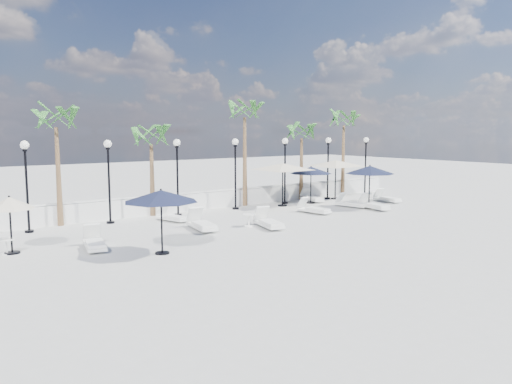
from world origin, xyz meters
TOP-DOWN VIEW (x-y plane):
  - ground at (0.00, 0.00)m, footprint 100.00×100.00m
  - balustrade at (0.00, 7.50)m, footprint 26.00×0.30m
  - lamppost_0 at (-10.50, 6.50)m, footprint 0.36×0.36m
  - lamppost_1 at (-7.00, 6.50)m, footprint 0.36×0.36m
  - lamppost_2 at (-3.50, 6.50)m, footprint 0.36×0.36m
  - lamppost_3 at (0.00, 6.50)m, footprint 0.36×0.36m
  - lamppost_4 at (3.50, 6.50)m, footprint 0.36×0.36m
  - lamppost_5 at (7.00, 6.50)m, footprint 0.36×0.36m
  - lamppost_6 at (10.50, 6.50)m, footprint 0.36×0.36m
  - palm_0 at (-9.00, 7.30)m, footprint 2.60×2.60m
  - palm_1 at (-4.50, 7.30)m, footprint 2.60×2.60m
  - palm_2 at (1.20, 7.30)m, footprint 2.60×2.60m
  - palm_3 at (5.50, 7.30)m, footprint 2.60×2.60m
  - palm_4 at (9.20, 7.30)m, footprint 2.60×2.60m
  - lounger_0 at (-9.32, 1.89)m, footprint 1.04×2.05m
  - lounger_1 at (-4.42, 2.64)m, footprint 1.07×2.24m
  - lounger_2 at (-4.48, 5.25)m, footprint 0.97×1.82m
  - lounger_3 at (-1.82, 1.29)m, footprint 1.15×2.16m
  - lounger_4 at (5.56, 3.19)m, footprint 0.95×1.93m
  - lounger_5 at (2.44, 2.93)m, footprint 0.85×1.95m
  - lounger_6 at (5.96, 1.94)m, footprint 0.95×2.08m
  - lounger_7 at (5.39, 6.22)m, footprint 0.98×1.98m
  - lounger_8 at (8.86, 3.35)m, footprint 0.77×1.88m
  - side_table_0 at (-12.00, 2.99)m, footprint 0.54×0.54m
  - side_table_1 at (-2.35, 2.02)m, footprint 0.58×0.58m
  - side_table_2 at (9.05, 4.68)m, footprint 0.52×0.52m
  - parasol_navy_left at (-7.67, -0.20)m, footprint 2.58×2.58m
  - parasol_navy_mid at (4.83, 5.71)m, footprint 2.47×2.47m
  - parasol_navy_right at (6.11, 2.39)m, footprint 2.68×2.68m
  - parasol_cream_sq_a at (2.82, 5.89)m, footprint 5.31×5.31m
  - parasol_cream_sq_b at (7.38, 6.20)m, footprint 5.22×5.22m
  - parasol_cream_small at (-11.84, 2.95)m, footprint 1.66×1.66m

SIDE VIEW (x-z plane):
  - ground at x=0.00m, z-range 0.00..0.00m
  - lounger_2 at x=-4.48m, z-range -0.11..0.54m
  - lounger_8 at x=8.86m, z-range -0.11..0.57m
  - lounger_4 at x=5.56m, z-range -0.11..0.58m
  - lounger_5 at x=2.44m, z-range -0.12..0.59m
  - lounger_7 at x=5.39m, z-range -0.12..0.59m
  - lounger_0 at x=-9.32m, z-range -0.12..0.61m
  - lounger_6 at x=5.96m, z-range -0.12..0.63m
  - lounger_3 at x=-1.82m, z-range -0.13..0.65m
  - lounger_1 at x=-4.42m, z-range -0.13..0.67m
  - side_table_2 at x=9.05m, z-range 0.05..0.56m
  - side_table_0 at x=-12.00m, z-range 0.05..0.58m
  - side_table_1 at x=-2.35m, z-range 0.06..0.62m
  - balustrade at x=0.00m, z-range -0.04..0.97m
  - parasol_cream_small at x=-11.84m, z-range 0.73..2.77m
  - parasol_navy_mid at x=4.83m, z-range 0.84..3.05m
  - parasol_navy_left at x=-7.67m, z-range 0.87..3.15m
  - parasol_navy_right at x=6.11m, z-range 0.91..3.31m
  - parasol_cream_sq_a at x=2.82m, z-range 1.11..3.72m
  - parasol_cream_sq_b at x=7.38m, z-range 1.11..3.72m
  - lamppost_0 at x=-10.50m, z-range 0.57..4.41m
  - lamppost_1 at x=-7.00m, z-range 0.57..4.41m
  - lamppost_2 at x=-3.50m, z-range 0.57..4.41m
  - lamppost_3 at x=0.00m, z-range 0.57..4.41m
  - lamppost_4 at x=3.50m, z-range 0.57..4.41m
  - lamppost_5 at x=7.00m, z-range 0.57..4.41m
  - lamppost_6 at x=10.50m, z-range 0.57..4.41m
  - palm_1 at x=-4.50m, z-range 1.40..6.10m
  - palm_3 at x=5.50m, z-range 1.50..6.40m
  - palm_0 at x=-9.00m, z-range 1.78..7.28m
  - palm_4 at x=9.20m, z-range 1.88..7.58m
  - palm_2 at x=1.20m, z-range 2.07..8.17m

